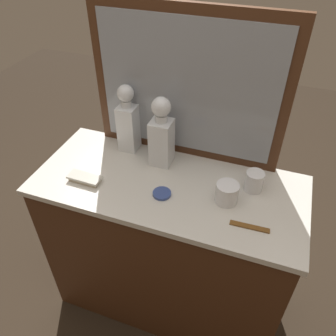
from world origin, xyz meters
name	(u,v)px	position (x,y,z in m)	size (l,w,h in m)	color
ground_plane	(168,294)	(0.00, 0.00, 0.00)	(6.00, 6.00, 0.00)	#2D2319
dresser	(168,247)	(0.00, 0.00, 0.42)	(1.10, 0.49, 0.84)	#472816
dresser_mirror	(187,88)	(0.00, 0.23, 1.15)	(0.80, 0.03, 0.63)	#472816
crystal_decanter_center	(128,124)	(-0.25, 0.17, 0.97)	(0.08, 0.08, 0.31)	white
crystal_decanter_far_right	(162,138)	(-0.07, 0.12, 0.96)	(0.09, 0.09, 0.31)	white
crystal_tumbler_far_left	(254,182)	(0.33, 0.08, 0.88)	(0.07, 0.07, 0.08)	white
crystal_tumbler_rear	(227,194)	(0.24, -0.02, 0.88)	(0.09, 0.09, 0.08)	white
silver_brush_far_left	(85,178)	(-0.32, -0.10, 0.85)	(0.14, 0.06, 0.02)	#B7A88C
porcelain_dish	(162,194)	(0.00, -0.07, 0.85)	(0.07, 0.07, 0.01)	#33478C
tortoiseshell_comb	(250,227)	(0.35, -0.12, 0.84)	(0.14, 0.03, 0.01)	brown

